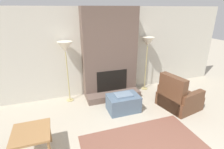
# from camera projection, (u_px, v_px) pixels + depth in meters

# --- Properties ---
(wall_back) EXTENTS (8.07, 0.06, 2.60)m
(wall_back) POSITION_uv_depth(u_px,v_px,m) (107.00, 52.00, 5.33)
(wall_back) COLOR beige
(wall_back) RESTS_ON ground_plane
(fireplace) EXTENTS (1.61, 0.78, 2.60)m
(fireplace) POSITION_uv_depth(u_px,v_px,m) (110.00, 56.00, 5.13)
(fireplace) COLOR brown
(fireplace) RESTS_ON ground_plane
(ottoman) EXTENTS (0.81, 0.55, 0.48)m
(ottoman) POSITION_uv_depth(u_px,v_px,m) (123.00, 103.00, 4.57)
(ottoman) COLOR slate
(ottoman) RESTS_ON ground_plane
(armchair) EXTENTS (1.03, 1.07, 0.96)m
(armchair) POSITION_uv_depth(u_px,v_px,m) (177.00, 98.00, 4.69)
(armchair) COLOR brown
(armchair) RESTS_ON ground_plane
(side_table) EXTENTS (0.64, 0.66, 0.54)m
(side_table) POSITION_uv_depth(u_px,v_px,m) (31.00, 135.00, 3.06)
(side_table) COLOR #9E7042
(side_table) RESTS_ON ground_plane
(floor_lamp_left) EXTENTS (0.40, 0.40, 1.73)m
(floor_lamp_left) POSITION_uv_depth(u_px,v_px,m) (65.00, 49.00, 4.60)
(floor_lamp_left) COLOR tan
(floor_lamp_left) RESTS_ON ground_plane
(floor_lamp_right) EXTENTS (0.40, 0.40, 1.72)m
(floor_lamp_right) POSITION_uv_depth(u_px,v_px,m) (148.00, 43.00, 5.34)
(floor_lamp_right) COLOR tan
(floor_lamp_right) RESTS_ON ground_plane
(area_rug) EXTENTS (2.39, 1.44, 0.01)m
(area_rug) POSITION_uv_depth(u_px,v_px,m) (145.00, 147.00, 3.41)
(area_rug) COLOR brown
(area_rug) RESTS_ON ground_plane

